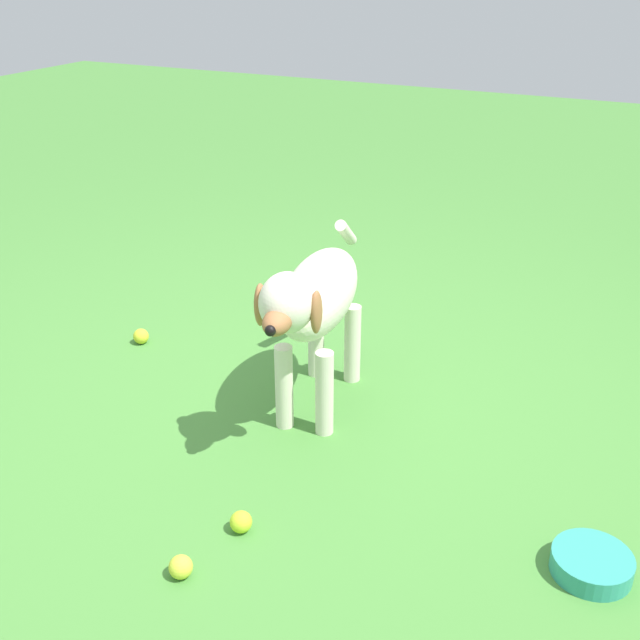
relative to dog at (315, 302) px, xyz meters
name	(u,v)px	position (x,y,z in m)	size (l,w,h in m)	color
ground	(281,423)	(0.14, -0.07, -0.43)	(14.00, 14.00, 0.00)	#478438
dog	(315,302)	(0.00, 0.00, 0.00)	(0.97, 0.32, 0.66)	silver
tennis_ball_0	(241,522)	(0.69, 0.09, -0.40)	(0.07, 0.07, 0.07)	#C0E52C
tennis_ball_1	(181,567)	(0.91, 0.04, -0.40)	(0.07, 0.07, 0.07)	#CFDE3A
tennis_ball_2	(141,336)	(-0.14, -0.90, -0.40)	(0.07, 0.07, 0.07)	#CDD12E
water_bowl	(592,564)	(0.42, 1.04, -0.40)	(0.22, 0.22, 0.06)	teal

